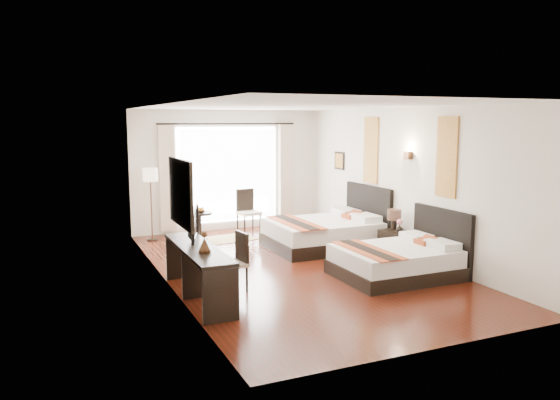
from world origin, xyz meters
name	(u,v)px	position (x,y,z in m)	size (l,w,h in m)	color
floor	(296,268)	(0.00, 0.00, -0.01)	(4.50, 7.50, 0.01)	#39160A
ceiling	(296,106)	(0.00, 0.00, 2.79)	(4.50, 7.50, 0.02)	white
wall_headboard	(404,182)	(2.25, 0.00, 1.40)	(0.01, 7.50, 2.80)	silver
wall_desk	(165,196)	(-2.25, 0.00, 1.40)	(0.01, 7.50, 2.80)	silver
wall_window	(228,170)	(0.00, 3.75, 1.40)	(4.50, 0.01, 2.80)	silver
wall_entry	(442,227)	(0.00, -3.75, 1.40)	(4.50, 0.01, 2.80)	silver
window_glass	(228,175)	(0.00, 3.73, 1.30)	(2.40, 0.02, 2.20)	white
sheer_curtain	(229,175)	(0.00, 3.67, 1.30)	(2.30, 0.02, 2.10)	white
drape_left	(167,178)	(-1.45, 3.63, 1.28)	(0.35, 0.14, 2.35)	beige
drape_right	(286,173)	(1.45, 3.63, 1.28)	(0.35, 0.14, 2.35)	beige
art_panel_near	(447,157)	(2.23, -1.18, 1.95)	(0.03, 0.50, 1.35)	brown
art_panel_far	(371,150)	(2.23, 1.12, 1.95)	(0.03, 0.50, 1.35)	brown
wall_sconce	(408,155)	(2.19, -0.18, 1.92)	(0.10, 0.14, 0.14)	#3F2616
mirror_frame	(180,193)	(-2.22, -0.92, 1.55)	(0.04, 1.25, 0.95)	black
mirror_glass	(182,193)	(-2.19, -0.92, 1.55)	(0.01, 1.12, 0.82)	white
bed_near	(399,260)	(1.34, -1.18, 0.28)	(1.93, 1.50, 1.08)	black
bed_far	(326,232)	(1.22, 1.12, 0.32)	(2.17, 1.69, 1.23)	black
nightstand	(395,245)	(1.97, -0.18, 0.26)	(0.44, 0.55, 0.53)	black
table_lamp	(394,216)	(2.00, -0.07, 0.78)	(0.26, 0.26, 0.41)	black
vase	(399,230)	(1.98, -0.28, 0.56)	(0.12, 0.12, 0.13)	black
console_desk	(198,272)	(-1.99, -0.92, 0.38)	(0.50, 2.20, 0.76)	black
television	(189,223)	(-1.97, -0.37, 1.00)	(0.85, 0.11, 0.49)	black
bronze_figurine	(204,243)	(-1.99, -1.28, 0.88)	(0.17, 0.17, 0.26)	#3F2616
desk_chair	(233,273)	(-1.43, -0.80, 0.27)	(0.46, 0.46, 0.89)	#C3B896
floor_lamp	(150,180)	(-1.89, 3.21, 1.31)	(0.31, 0.31, 1.56)	black
side_table	(200,226)	(-0.93, 2.84, 0.30)	(0.52, 0.52, 0.60)	black
fruit_bowl	(201,211)	(-0.91, 2.82, 0.63)	(0.19, 0.19, 0.05)	#4B331A
window_chair	(248,219)	(0.30, 3.18, 0.30)	(0.50, 0.50, 0.99)	#C3B896
jute_rug	(227,239)	(-0.38, 2.69, 0.01)	(1.17, 0.80, 0.01)	tan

